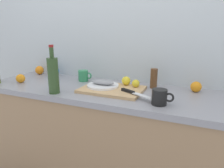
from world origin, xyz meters
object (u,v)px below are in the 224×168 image
Objects in this scene: white_plate at (103,85)px; coffee_mug_2 at (84,76)px; lemon_0 at (136,83)px; coffee_mug_1 at (160,97)px; coffee_mug_0 at (52,71)px; fish_fillet at (103,82)px; orange_0 at (40,70)px; pepper_mill at (154,79)px; wine_bottle at (53,75)px; chef_knife at (134,93)px; cutting_board at (112,89)px.

coffee_mug_2 is (-0.26, 0.15, 0.02)m from white_plate.
lemon_0 is 0.33m from coffee_mug_1.
coffee_mug_0 is 1.01× the size of coffee_mug_2.
fish_fillet is (0.00, -0.00, 0.03)m from white_plate.
orange_0 is 0.55× the size of pepper_mill.
white_plate is 0.03m from fish_fillet.
wine_bottle is at bearing -49.73° from coffee_mug_0.
coffee_mug_0 is at bearing 161.99° from white_plate.
orange_0 is at bearing 172.64° from coffee_mug_0.
pepper_mill reaches higher than white_plate.
pepper_mill is (0.08, 0.26, 0.05)m from chef_knife.
lemon_0 reaches higher than cutting_board.
orange_0 reaches higher than lemon_0.
chef_knife is at bearing -106.18° from pepper_mill.
coffee_mug_1 is 1.04× the size of coffee_mug_2.
fish_fillet is at bearing -90.00° from white_plate.
coffee_mug_2 is at bearing 148.98° from fish_fillet.
lemon_0 is 0.87m from coffee_mug_0.
coffee_mug_2 is at bearing -178.21° from pepper_mill.
coffee_mug_2 is (0.01, 0.38, -0.08)m from wine_bottle.
coffee_mug_1 reaches higher than cutting_board.
white_plate is at bearing 39.40° from wine_bottle.
orange_0 is (-0.88, 0.24, 0.03)m from cutting_board.
lemon_0 is 0.45× the size of coffee_mug_0.
lemon_0 is (-0.03, 0.17, 0.02)m from chef_knife.
cutting_board is 1.87× the size of white_plate.
cutting_board is at bearing -144.67° from pepper_mill.
cutting_board is 7.82× the size of lemon_0.
chef_knife is 0.94m from coffee_mug_0.
coffee_mug_2 reaches higher than chef_knife.
coffee_mug_0 is at bearing 171.73° from lemon_0.
cutting_board is 0.92m from orange_0.
wine_bottle is 2.24× the size of pepper_mill.
pepper_mill is (0.60, 0.02, 0.03)m from coffee_mug_2.
coffee_mug_0 is 0.96× the size of coffee_mug_1.
cutting_board is at bearing -26.40° from coffee_mug_2.
coffee_mug_0 reaches higher than fish_fillet.
orange_0 reaches higher than cutting_board.
wine_bottle reaches higher than coffee_mug_0.
pepper_mill is (-0.11, 0.34, 0.03)m from coffee_mug_1.
pepper_mill reaches higher than lemon_0.
fish_fillet is at bearing 159.98° from coffee_mug_1.
lemon_0 is (0.15, 0.09, 0.04)m from cutting_board.
coffee_mug_2 is at bearing 148.98° from white_plate.
cutting_board is at bearing -148.68° from lemon_0.
white_plate is 0.30m from coffee_mug_2.
coffee_mug_0 is at bearing 130.27° from wine_bottle.
lemon_0 is at bearing -8.78° from coffee_mug_2.
white_plate is 0.28m from chef_knife.
pepper_mill is at bearing -1.82° from coffee_mug_0.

